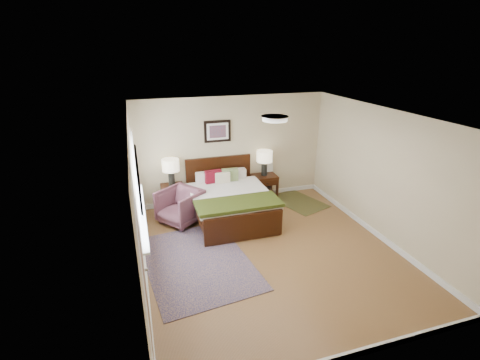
{
  "coord_description": "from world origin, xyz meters",
  "views": [
    {
      "loc": [
        -2.16,
        -5.09,
        3.55
      ],
      "look_at": [
        -0.26,
        1.05,
        1.05
      ],
      "focal_mm": 26.0,
      "sensor_mm": 36.0,
      "label": 1
    }
  ],
  "objects_px": {
    "nightstand_right": "(264,185)",
    "lamp_left": "(171,167)",
    "bed": "(230,197)",
    "lamp_right": "(265,158)",
    "armchair": "(180,206)",
    "rug_persian": "(197,262)",
    "nightstand_left": "(173,191)"
  },
  "relations": [
    {
      "from": "nightstand_right",
      "to": "armchair",
      "type": "distance_m",
      "value": 2.23
    },
    {
      "from": "armchair",
      "to": "bed",
      "type": "bearing_deg",
      "value": 46.07
    },
    {
      "from": "bed",
      "to": "rug_persian",
      "type": "xyz_separation_m",
      "value": [
        -1.0,
        -1.45,
        -0.5
      ]
    },
    {
      "from": "bed",
      "to": "nightstand_right",
      "type": "bearing_deg",
      "value": 34.93
    },
    {
      "from": "bed",
      "to": "rug_persian",
      "type": "height_order",
      "value": "bed"
    },
    {
      "from": "lamp_left",
      "to": "rug_persian",
      "type": "bearing_deg",
      "value": -86.76
    },
    {
      "from": "nightstand_right",
      "to": "rug_persian",
      "type": "bearing_deg",
      "value": -133.33
    },
    {
      "from": "bed",
      "to": "armchair",
      "type": "bearing_deg",
      "value": 173.09
    },
    {
      "from": "nightstand_right",
      "to": "lamp_left",
      "type": "height_order",
      "value": "lamp_left"
    },
    {
      "from": "nightstand_right",
      "to": "armchair",
      "type": "xyz_separation_m",
      "value": [
        -2.14,
        -0.63,
        0.0
      ]
    },
    {
      "from": "bed",
      "to": "armchair",
      "type": "relative_size",
      "value": 2.52
    },
    {
      "from": "nightstand_left",
      "to": "armchair",
      "type": "relative_size",
      "value": 0.75
    },
    {
      "from": "nightstand_left",
      "to": "lamp_left",
      "type": "relative_size",
      "value": 0.99
    },
    {
      "from": "lamp_left",
      "to": "nightstand_right",
      "type": "bearing_deg",
      "value": -0.34
    },
    {
      "from": "nightstand_right",
      "to": "nightstand_left",
      "type": "bearing_deg",
      "value": -179.79
    },
    {
      "from": "bed",
      "to": "nightstand_right",
      "type": "distance_m",
      "value": 1.33
    },
    {
      "from": "nightstand_left",
      "to": "nightstand_right",
      "type": "distance_m",
      "value": 2.21
    },
    {
      "from": "bed",
      "to": "nightstand_left",
      "type": "distance_m",
      "value": 1.35
    },
    {
      "from": "lamp_left",
      "to": "armchair",
      "type": "bearing_deg",
      "value": -83.54
    },
    {
      "from": "lamp_right",
      "to": "armchair",
      "type": "height_order",
      "value": "lamp_right"
    },
    {
      "from": "bed",
      "to": "lamp_left",
      "type": "relative_size",
      "value": 3.34
    },
    {
      "from": "nightstand_left",
      "to": "armchair",
      "type": "distance_m",
      "value": 0.64
    },
    {
      "from": "lamp_right",
      "to": "rug_persian",
      "type": "xyz_separation_m",
      "value": [
        -2.09,
        -2.22,
        -1.03
      ]
    },
    {
      "from": "lamp_left",
      "to": "armchair",
      "type": "relative_size",
      "value": 0.76
    },
    {
      "from": "bed",
      "to": "lamp_right",
      "type": "bearing_deg",
      "value": 35.39
    },
    {
      "from": "lamp_left",
      "to": "rug_persian",
      "type": "distance_m",
      "value": 2.46
    },
    {
      "from": "armchair",
      "to": "lamp_left",
      "type": "bearing_deg",
      "value": 149.44
    },
    {
      "from": "armchair",
      "to": "rug_persian",
      "type": "xyz_separation_m",
      "value": [
        0.05,
        -1.58,
        -0.36
      ]
    },
    {
      "from": "nightstand_left",
      "to": "lamp_right",
      "type": "bearing_deg",
      "value": 0.54
    },
    {
      "from": "armchair",
      "to": "rug_persian",
      "type": "bearing_deg",
      "value": -35.1
    },
    {
      "from": "nightstand_left",
      "to": "bed",
      "type": "bearing_deg",
      "value": -33.71
    },
    {
      "from": "nightstand_right",
      "to": "lamp_right",
      "type": "bearing_deg",
      "value": 90.0
    }
  ]
}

